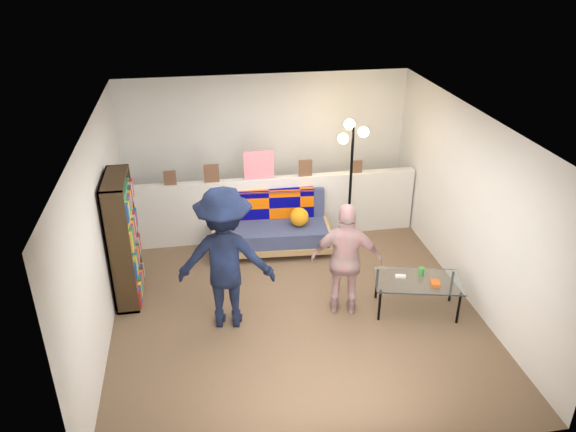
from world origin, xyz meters
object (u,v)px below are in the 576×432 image
object	(u,v)px
person_left	(225,259)
floor_lamp	(351,159)
futon_sofa	(271,227)
coffee_table	(418,282)
bookshelf	(124,243)
person_right	(346,260)

from	to	relation	value
person_left	floor_lamp	bearing A→B (deg)	-129.50
futon_sofa	floor_lamp	world-z (taller)	floor_lamp
futon_sofa	coffee_table	world-z (taller)	futon_sofa
futon_sofa	coffee_table	bearing A→B (deg)	-50.19
bookshelf	floor_lamp	size ratio (longest dim) A/B	0.87
bookshelf	floor_lamp	world-z (taller)	floor_lamp
coffee_table	floor_lamp	xyz separation A→B (m)	(-0.39, 1.88, 0.95)
futon_sofa	coffee_table	size ratio (longest dim) A/B	1.57
bookshelf	person_left	world-z (taller)	person_left
bookshelf	coffee_table	distance (m)	3.72
futon_sofa	bookshelf	bearing A→B (deg)	-154.74
futon_sofa	floor_lamp	xyz separation A→B (m)	(1.18, -0.00, 1.01)
coffee_table	person_left	bearing A→B (deg)	175.88
coffee_table	person_right	distance (m)	0.96
bookshelf	person_left	size ratio (longest dim) A/B	0.95
bookshelf	floor_lamp	distance (m)	3.37
futon_sofa	person_right	world-z (taller)	person_right
coffee_table	person_right	world-z (taller)	person_right
floor_lamp	futon_sofa	bearing A→B (deg)	179.83
floor_lamp	bookshelf	bearing A→B (deg)	-163.48
bookshelf	person_right	xyz separation A→B (m)	(2.68, -0.79, -0.05)
person_left	bookshelf	bearing A→B (deg)	-22.50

